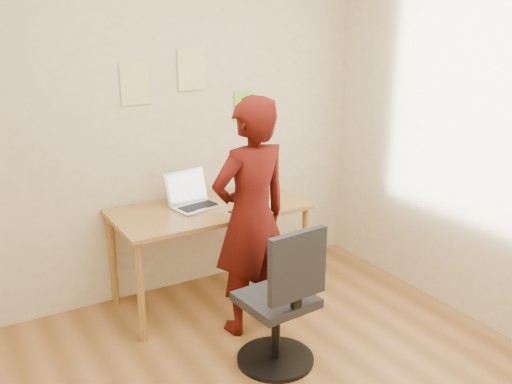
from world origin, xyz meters
TOP-DOWN VIEW (x-y plane):
  - room at (0.00, 0.00)m, footprint 3.58×3.58m
  - desk at (0.27, 1.38)m, footprint 1.40×0.70m
  - laptop at (0.18, 1.46)m, footprint 0.39×0.36m
  - paper_sheet at (0.64, 1.26)m, footprint 0.24×0.31m
  - phone at (0.39, 1.17)m, footprint 0.11×0.13m
  - wall_note_left at (-0.11, 1.74)m, footprint 0.21×0.00m
  - wall_note_mid at (0.32, 1.74)m, footprint 0.21×0.00m
  - wall_note_right at (0.77, 1.74)m, footprint 0.18×0.00m
  - office_chair at (0.26, 0.38)m, footprint 0.48×0.48m
  - person at (0.33, 0.88)m, footprint 0.62×0.44m

SIDE VIEW (x-z plane):
  - office_chair at x=0.26m, z-range -0.07..0.86m
  - desk at x=0.27m, z-range 0.28..1.02m
  - paper_sheet at x=0.64m, z-range 0.74..0.74m
  - phone at x=0.39m, z-range 0.74..0.75m
  - laptop at x=0.18m, z-range 0.67..0.91m
  - person at x=0.33m, z-range 0.00..1.61m
  - room at x=0.00m, z-range -0.04..2.74m
  - wall_note_right at x=0.77m, z-range 1.26..1.50m
  - wall_note_left at x=-0.11m, z-range 1.47..1.77m
  - wall_note_mid at x=0.32m, z-range 1.54..1.84m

